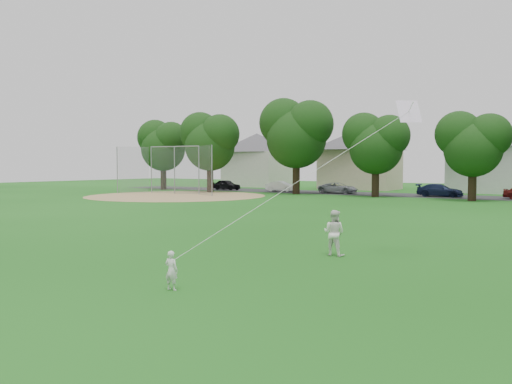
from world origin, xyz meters
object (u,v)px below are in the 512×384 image
Objects in this scene: kite at (307,176)px; baseball_backstop at (172,170)px; toddler at (171,270)px; older_boy at (334,233)px.

kite reaches higher than baseball_backstop.
toddler is at bearing -47.13° from baseball_backstop.
baseball_backstop is at bearing -54.60° from toddler.
toddler is 0.08× the size of baseball_backstop.
kite is 40.96m from baseball_backstop.
toddler is 4.67m from kite.
older_boy is 0.13× the size of baseball_backstop.
toddler is 42.33m from baseball_backstop.
toddler is 6.63m from older_boy.
toddler is at bearing 79.60° from older_boy.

